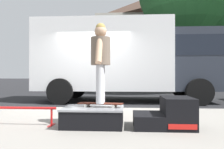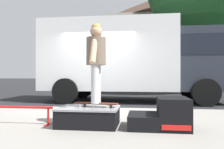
{
  "view_description": "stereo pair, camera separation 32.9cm",
  "coord_description": "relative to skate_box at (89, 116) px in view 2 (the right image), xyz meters",
  "views": [
    {
      "loc": [
        1.18,
        -6.72,
        0.99
      ],
      "look_at": [
        0.82,
        -1.43,
        1.02
      ],
      "focal_mm": 36.77,
      "sensor_mm": 36.0,
      "label": 1
    },
    {
      "loc": [
        1.51,
        -6.69,
        0.99
      ],
      "look_at": [
        0.82,
        -1.43,
        1.02
      ],
      "focal_mm": 36.77,
      "sensor_mm": 36.0,
      "label": 2
    }
  ],
  "objects": [
    {
      "name": "grind_rail",
      "position": [
        -1.27,
        0.0,
        0.06
      ],
      "size": [
        1.23,
        0.28,
        0.32
      ],
      "color": "red",
      "rests_on": "sidewalk_slab"
    },
    {
      "name": "skate_box",
      "position": [
        0.0,
        0.0,
        0.0
      ],
      "size": [
        1.03,
        0.75,
        0.33
      ],
      "color": "black",
      "rests_on": "sidewalk_slab"
    },
    {
      "name": "sidewalk_slab",
      "position": [
        -0.59,
        -0.2,
        -0.24
      ],
      "size": [
        50.0,
        5.0,
        0.12
      ],
      "primitive_type": "cube",
      "color": "gray",
      "rests_on": "ground"
    },
    {
      "name": "house_behind",
      "position": [
        2.48,
        17.86,
        3.95
      ],
      "size": [
        9.54,
        8.23,
        8.4
      ],
      "color": "beige",
      "rests_on": "ground"
    },
    {
      "name": "skater_kid",
      "position": [
        0.12,
        0.06,
        1.04
      ],
      "size": [
        0.34,
        0.72,
        1.4
      ],
      "color": "silver",
      "rests_on": "skateboard"
    },
    {
      "name": "ground_plane",
      "position": [
        -0.59,
        2.8,
        -0.3
      ],
      "size": [
        140.0,
        140.0,
        0.0
      ],
      "primitive_type": "plane",
      "color": "black"
    },
    {
      "name": "kicker_ramp",
      "position": [
        1.28,
        -0.0,
        0.03
      ],
      "size": [
        0.99,
        0.74,
        0.51
      ],
      "color": "black",
      "rests_on": "sidewalk_slab"
    },
    {
      "name": "skateboard",
      "position": [
        0.12,
        0.06,
        0.21
      ],
      "size": [
        0.8,
        0.31,
        0.07
      ],
      "color": "#4C1E14",
      "rests_on": "skate_box"
    },
    {
      "name": "box_truck",
      "position": [
        0.64,
        5.0,
        1.4
      ],
      "size": [
        6.91,
        2.63,
        3.05
      ],
      "color": "white",
      "rests_on": "ground"
    }
  ]
}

